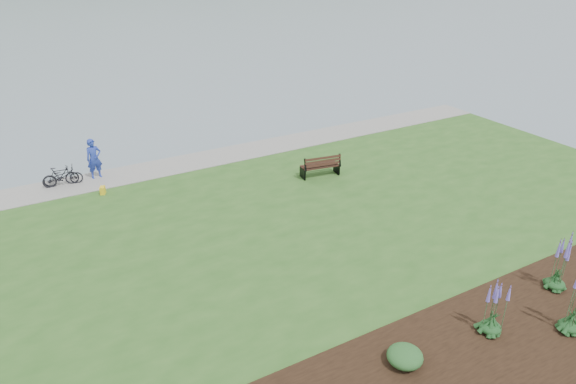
{
  "coord_description": "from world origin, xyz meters",
  "views": [
    {
      "loc": [
        -9.24,
        -16.29,
        10.34
      ],
      "look_at": [
        -0.03,
        -0.11,
        1.3
      ],
      "focal_mm": 32.0,
      "sensor_mm": 36.0,
      "label": 1
    }
  ],
  "objects": [
    {
      "name": "person",
      "position": [
        -6.16,
        7.29,
        1.53
      ],
      "size": [
        0.89,
        0.67,
        2.25
      ],
      "primitive_type": "imported",
      "rotation": [
        0.0,
        0.0,
        0.13
      ],
      "color": "#22369D",
      "rests_on": "lawn"
    },
    {
      "name": "lawn",
      "position": [
        0.0,
        -2.0,
        0.2
      ],
      "size": [
        34.0,
        20.0,
        0.4
      ],
      "primitive_type": "cube",
      "color": "#29551E",
      "rests_on": "ground"
    },
    {
      "name": "ground",
      "position": [
        0.0,
        0.0,
        0.0
      ],
      "size": [
        600.0,
        600.0,
        0.0
      ],
      "primitive_type": "plane",
      "color": "slate",
      "rests_on": "ground"
    },
    {
      "name": "echium_4",
      "position": [
        1.32,
        -9.26,
        1.3
      ],
      "size": [
        0.62,
        0.62,
        2.02
      ],
      "color": "#153C1B",
      "rests_on": "garden_bed"
    },
    {
      "name": "echium_1",
      "position": [
        4.76,
        -8.85,
        1.41
      ],
      "size": [
        0.62,
        0.62,
        2.25
      ],
      "color": "#153C1B",
      "rests_on": "garden_bed"
    },
    {
      "name": "shrub_0",
      "position": [
        -1.59,
        -9.0,
        0.68
      ],
      "size": [
        0.95,
        0.95,
        0.48
      ],
      "primitive_type": "ellipsoid",
      "color": "#1E4C21",
      "rests_on": "garden_bed"
    },
    {
      "name": "shoreline_path",
      "position": [
        0.0,
        6.9,
        0.42
      ],
      "size": [
        34.0,
        2.2,
        0.03
      ],
      "primitive_type": "cube",
      "color": "gray",
      "rests_on": "lawn"
    },
    {
      "name": "garden_bed",
      "position": [
        3.0,
        -9.8,
        0.42
      ],
      "size": [
        24.0,
        4.4,
        0.04
      ],
      "primitive_type": "cube",
      "color": "black",
      "rests_on": "lawn"
    },
    {
      "name": "bicycle_a",
      "position": [
        -7.63,
        7.2,
        0.84
      ],
      "size": [
        0.89,
        1.77,
        0.88
      ],
      "primitive_type": "imported",
      "rotation": [
        0.0,
        0.0,
        1.38
      ],
      "color": "black",
      "rests_on": "lawn"
    },
    {
      "name": "bicycle_b",
      "position": [
        -7.74,
        7.14,
        0.87
      ],
      "size": [
        0.52,
        1.57,
        0.94
      ],
      "primitive_type": "imported",
      "rotation": [
        0.0,
        0.0,
        1.53
      ],
      "color": "black",
      "rests_on": "lawn"
    },
    {
      "name": "park_bench",
      "position": [
        3.07,
        2.21,
        0.96
      ],
      "size": [
        1.9,
        1.02,
        1.12
      ],
      "rotation": [
        0.0,
        0.0,
        -0.16
      ],
      "color": "black",
      "rests_on": "lawn"
    },
    {
      "name": "pannier",
      "position": [
        -6.29,
        5.38,
        0.57
      ],
      "size": [
        0.3,
        0.37,
        0.34
      ],
      "primitive_type": "cube",
      "rotation": [
        0.0,
        0.0,
        -0.37
      ],
      "color": "yellow",
      "rests_on": "lawn"
    }
  ]
}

